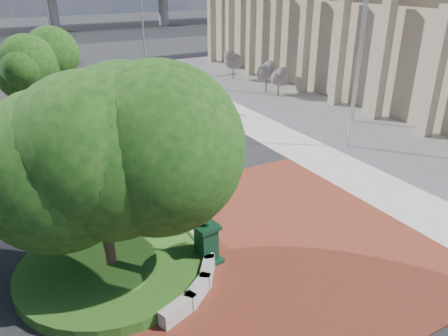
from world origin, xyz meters
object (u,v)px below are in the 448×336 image
at_px(street_lamp_near, 145,25).
at_px(street_lamp_far, 49,8).
at_px(flagpole_a, 358,59).
at_px(post_clock, 205,187).
at_px(flagpole_b, 363,39).
at_px(parked_car, 60,55).

distance_m(street_lamp_near, street_lamp_far, 15.41).
distance_m(flagpole_a, street_lamp_far, 36.24).
relative_size(post_clock, street_lamp_near, 0.61).
bearing_deg(post_clock, street_lamp_far, 87.05).
relative_size(post_clock, street_lamp_far, 0.53).
xyz_separation_m(flagpole_b, street_lamp_near, (-8.11, 17.15, -0.31)).
xyz_separation_m(parked_car, street_lamp_far, (-0.39, -0.27, 5.05)).
bearing_deg(street_lamp_near, street_lamp_far, 110.70).
height_order(post_clock, street_lamp_near, street_lamp_near).
height_order(flagpole_a, street_lamp_far, street_lamp_far).
distance_m(post_clock, street_lamp_far, 40.87).
relative_size(parked_car, flagpole_b, 0.41).
xyz_separation_m(post_clock, parked_car, (2.49, 40.98, -2.15)).
distance_m(post_clock, flagpole_b, 18.31).
bearing_deg(parked_car, flagpole_a, -84.03).
height_order(parked_car, flagpole_a, flagpole_a).
bearing_deg(flagpole_a, post_clock, -153.99).
xyz_separation_m(post_clock, street_lamp_near, (7.54, 26.31, 2.17)).
relative_size(flagpole_a, street_lamp_near, 1.12).
distance_m(parked_car, flagpole_b, 34.74).
relative_size(post_clock, flagpole_a, 0.54).
bearing_deg(street_lamp_near, flagpole_a, -77.62).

